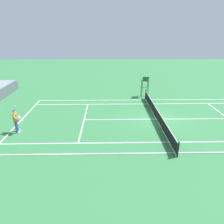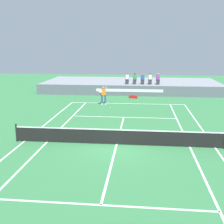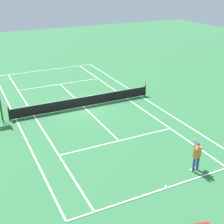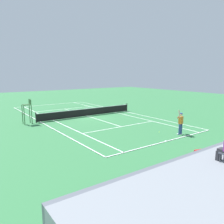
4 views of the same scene
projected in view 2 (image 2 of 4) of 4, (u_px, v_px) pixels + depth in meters
The scene contains 13 objects.
ground_plane at pixel (117, 145), 16.35m from camera, with size 80.00×80.00×0.00m, color #337542.
court at pixel (117, 145), 16.35m from camera, with size 11.08×23.88×0.03m.
net at pixel (117, 136), 16.23m from camera, with size 11.98×0.10×1.07m.
barrier_wall at pixel (129, 91), 32.04m from camera, with size 21.45×0.25×1.17m.
bleacher_platform at pixel (131, 85), 36.36m from camera, with size 21.45×8.67×1.17m, color gray.
spectator_seated_0 at pixel (127, 79), 33.21m from camera, with size 0.44×0.60×1.27m.
spectator_seated_1 at pixel (135, 79), 33.12m from camera, with size 0.44×0.60×1.27m.
spectator_seated_2 at pixel (143, 79), 33.03m from camera, with size 0.44×0.60×1.27m.
spectator_seated_3 at pixel (150, 79), 32.94m from camera, with size 0.44×0.60×1.27m.
spectator_seated_4 at pixel (158, 79), 32.85m from camera, with size 0.44×0.60×1.27m.
tennis_player at pixel (103, 94), 27.30m from camera, with size 0.74×0.73×2.08m.
tennis_ball at pixel (110, 108), 25.97m from camera, with size 0.07×0.07×0.07m, color #D1E533.
equipment_bag at pixel (133, 97), 30.76m from camera, with size 0.95×0.55×0.32m.
Camera 2 is at (1.34, -15.44, 5.56)m, focal length 45.80 mm.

